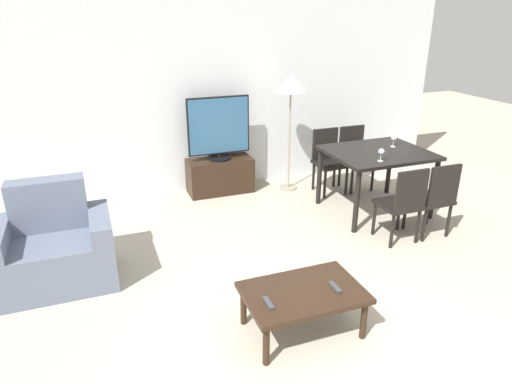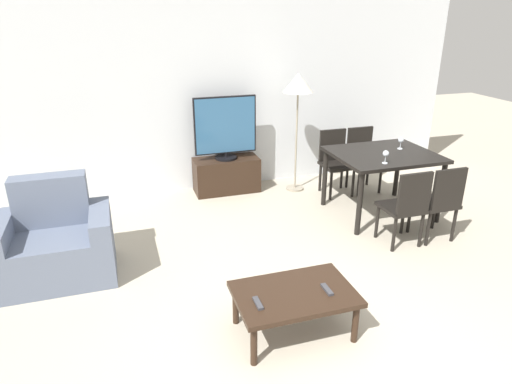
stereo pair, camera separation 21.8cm
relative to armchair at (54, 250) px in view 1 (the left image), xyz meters
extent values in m
plane|color=#B2A893|center=(1.86, -2.02, -0.32)|extent=(18.00, 18.00, 0.00)
cube|color=silver|center=(1.86, 1.86, 1.03)|extent=(7.14, 0.06, 2.70)
cube|color=slate|center=(0.00, -0.04, -0.10)|extent=(0.66, 0.71, 0.44)
cube|color=slate|center=(0.00, 0.22, 0.36)|extent=(0.66, 0.20, 0.48)
cube|color=slate|center=(-0.42, -0.04, -0.01)|extent=(0.18, 0.71, 0.62)
cube|color=slate|center=(0.42, -0.04, -0.01)|extent=(0.18, 0.71, 0.62)
cube|color=black|center=(2.02, 1.59, -0.09)|extent=(0.87, 0.39, 0.47)
cylinder|color=black|center=(2.02, 1.59, 0.16)|extent=(0.29, 0.29, 0.03)
cylinder|color=black|center=(2.02, 1.59, 0.20)|extent=(0.04, 0.04, 0.05)
cube|color=black|center=(2.02, 1.59, 0.60)|extent=(0.82, 0.04, 0.75)
cube|color=#2D5B84|center=(2.02, 1.57, 0.60)|extent=(0.79, 0.01, 0.72)
cube|color=black|center=(1.79, -1.42, 0.02)|extent=(0.90, 0.59, 0.04)
cylinder|color=black|center=(1.39, -1.66, -0.16)|extent=(0.05, 0.05, 0.33)
cylinder|color=black|center=(2.19, -1.66, -0.16)|extent=(0.05, 0.05, 0.33)
cylinder|color=black|center=(1.39, -1.18, -0.16)|extent=(0.05, 0.05, 0.33)
cylinder|color=black|center=(2.19, -1.18, -0.16)|extent=(0.05, 0.05, 0.33)
cube|color=black|center=(3.61, 0.33, 0.42)|extent=(1.17, 0.98, 0.04)
cylinder|color=black|center=(3.08, -0.10, 0.04)|extent=(0.06, 0.06, 0.73)
cylinder|color=black|center=(4.14, -0.10, 0.04)|extent=(0.06, 0.06, 0.73)
cylinder|color=black|center=(3.08, 0.76, 0.04)|extent=(0.06, 0.06, 0.73)
cylinder|color=black|center=(4.14, 0.76, 0.04)|extent=(0.06, 0.06, 0.73)
cube|color=black|center=(3.40, -0.39, 0.08)|extent=(0.40, 0.40, 0.04)
cylinder|color=black|center=(3.24, -0.23, -0.13)|extent=(0.04, 0.04, 0.39)
cylinder|color=black|center=(3.57, -0.23, -0.13)|extent=(0.04, 0.04, 0.39)
cylinder|color=black|center=(3.24, -0.55, -0.13)|extent=(0.04, 0.04, 0.39)
cylinder|color=black|center=(3.57, -0.55, -0.13)|extent=(0.04, 0.04, 0.39)
cube|color=black|center=(3.40, -0.57, 0.31)|extent=(0.37, 0.04, 0.42)
cube|color=black|center=(3.81, 1.05, 0.08)|extent=(0.40, 0.40, 0.04)
cylinder|color=black|center=(3.65, 0.89, -0.13)|extent=(0.04, 0.04, 0.39)
cylinder|color=black|center=(3.98, 0.89, -0.13)|extent=(0.04, 0.04, 0.39)
cylinder|color=black|center=(3.65, 1.22, -0.13)|extent=(0.04, 0.04, 0.39)
cylinder|color=black|center=(3.98, 1.22, -0.13)|extent=(0.04, 0.04, 0.39)
cube|color=black|center=(3.81, 1.24, 0.31)|extent=(0.37, 0.04, 0.42)
cube|color=black|center=(3.81, -0.39, 0.08)|extent=(0.40, 0.40, 0.04)
cylinder|color=black|center=(3.65, -0.23, -0.13)|extent=(0.04, 0.04, 0.39)
cylinder|color=black|center=(3.98, -0.23, -0.13)|extent=(0.04, 0.04, 0.39)
cylinder|color=black|center=(3.65, -0.55, -0.13)|extent=(0.04, 0.04, 0.39)
cylinder|color=black|center=(3.98, -0.55, -0.13)|extent=(0.04, 0.04, 0.39)
cube|color=black|center=(3.81, -0.57, 0.31)|extent=(0.37, 0.04, 0.42)
cube|color=black|center=(3.40, 1.05, 0.08)|extent=(0.40, 0.40, 0.04)
cylinder|color=black|center=(3.24, 0.89, -0.13)|extent=(0.04, 0.04, 0.39)
cylinder|color=black|center=(3.57, 0.89, -0.13)|extent=(0.04, 0.04, 0.39)
cylinder|color=black|center=(3.24, 1.22, -0.13)|extent=(0.04, 0.04, 0.39)
cylinder|color=black|center=(3.57, 1.22, -0.13)|extent=(0.04, 0.04, 0.39)
cube|color=black|center=(3.40, 1.24, 0.31)|extent=(0.37, 0.04, 0.42)
cylinder|color=gray|center=(2.94, 1.38, -0.31)|extent=(0.24, 0.24, 0.02)
cylinder|color=gray|center=(2.94, 1.38, 0.36)|extent=(0.02, 0.02, 1.31)
cone|color=white|center=(2.94, 1.38, 1.13)|extent=(0.39, 0.39, 0.24)
cube|color=#38383D|center=(2.03, -1.48, 0.05)|extent=(0.04, 0.15, 0.02)
cube|color=#38383D|center=(1.48, -1.48, 0.05)|extent=(0.04, 0.15, 0.02)
cylinder|color=silver|center=(3.41, -0.01, 0.45)|extent=(0.06, 0.06, 0.01)
cylinder|color=silver|center=(3.41, -0.01, 0.49)|extent=(0.01, 0.01, 0.07)
sphere|color=silver|center=(3.41, -0.01, 0.56)|extent=(0.07, 0.07, 0.07)
cylinder|color=silver|center=(3.88, 0.42, 0.45)|extent=(0.06, 0.06, 0.01)
cylinder|color=silver|center=(3.88, 0.42, 0.49)|extent=(0.01, 0.01, 0.07)
sphere|color=silver|center=(3.88, 0.42, 0.56)|extent=(0.07, 0.07, 0.07)
camera|label=1|loc=(0.43, -4.01, 2.02)|focal=32.00mm
camera|label=2|loc=(0.64, -4.08, 2.02)|focal=32.00mm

